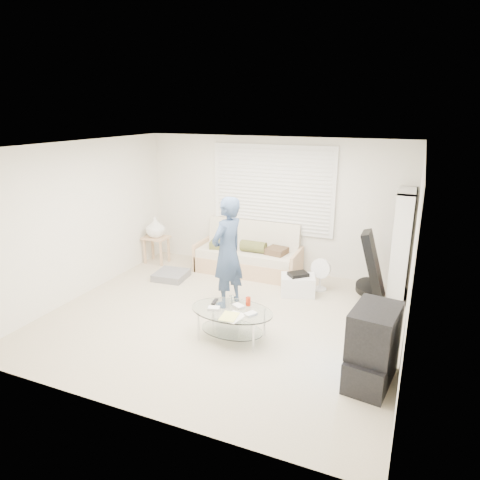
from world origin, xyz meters
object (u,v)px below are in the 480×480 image
at_px(futon_sofa, 249,256).
at_px(bookshelf, 401,245).
at_px(tv_unit, 373,346).
at_px(coffee_table, 232,315).

relative_size(futon_sofa, bookshelf, 1.10).
xyz_separation_m(tv_unit, coffee_table, (-1.82, 0.26, -0.10)).
xyz_separation_m(futon_sofa, tv_unit, (2.53, -2.63, 0.13)).
bearing_deg(bookshelf, futon_sofa, 178.09).
xyz_separation_m(bookshelf, tv_unit, (-0.13, -2.54, -0.45)).
distance_m(futon_sofa, tv_unit, 3.65).
xyz_separation_m(bookshelf, coffee_table, (-1.95, -2.28, -0.55)).
distance_m(tv_unit, coffee_table, 1.84).
bearing_deg(coffee_table, tv_unit, -8.20).
bearing_deg(futon_sofa, tv_unit, -46.12).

